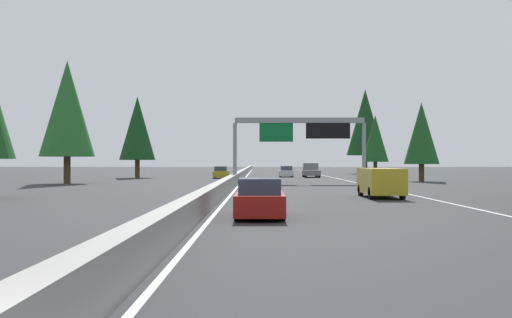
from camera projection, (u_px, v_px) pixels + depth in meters
ground_plane at (240, 181)px, 63.62m from camera, size 320.00×320.00×0.00m
median_barrier at (243, 173)px, 83.62m from camera, size 180.00×0.56×0.90m
shoulder_stripe_right at (336, 178)px, 73.56m from camera, size 160.00×0.16×0.01m
shoulder_stripe_median at (245, 178)px, 73.62m from camera, size 160.00×0.16×0.01m
sign_gantry_overhead at (301, 131)px, 56.98m from camera, size 0.50×12.68×6.26m
sedan_mid_left at (260, 199)px, 22.30m from camera, size 4.40×1.80×1.47m
minivan_distant_b at (381, 181)px, 34.46m from camera, size 5.00×1.95×1.69m
pickup_far_left at (311, 170)px, 78.89m from camera, size 5.60×2.00×1.86m
sedan_far_center at (286, 172)px, 80.25m from camera, size 4.40×1.80×1.47m
oncoming_near at (221, 173)px, 74.30m from camera, size 4.40×1.80×1.47m
conifer_right_mid at (421, 133)px, 62.14m from camera, size 3.63×3.63×8.25m
conifer_right_far at (375, 139)px, 92.14m from camera, size 4.04×4.04×9.18m
conifer_right_distant at (365, 122)px, 100.97m from camera, size 6.28×6.28×14.27m
conifer_left_near at (67, 109)px, 56.24m from camera, size 5.10×5.10×11.60m
conifer_left_mid at (137, 128)px, 75.93m from camera, size 4.55×4.55×10.34m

